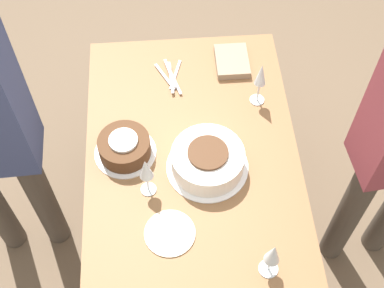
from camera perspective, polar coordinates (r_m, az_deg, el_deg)
ground_plane at (r=2.77m, az=-0.00°, el=-8.94°), size 12.00×12.00×0.00m
dining_table at (r=2.24m, az=-0.00°, el=-2.47°), size 1.25×0.85×0.72m
cake_center_white at (r=2.05m, az=1.68°, el=-1.75°), size 0.32×0.32×0.11m
cake_front_chocolate at (r=2.11m, az=-7.22°, el=-0.32°), size 0.25×0.25×0.10m
wine_glass_near at (r=1.93m, az=-4.93°, el=-2.80°), size 0.06×0.06×0.20m
wine_glass_far at (r=1.81m, az=8.62°, el=-11.59°), size 0.07×0.07×0.19m
wine_glass_extra at (r=2.19m, az=7.34°, el=7.13°), size 0.06×0.06×0.22m
dessert_plate_right at (r=1.96m, az=-2.38°, el=-9.49°), size 0.19×0.19×0.01m
fork_pile at (r=2.36m, az=-2.24°, el=7.22°), size 0.21×0.12×0.02m
napkin_stack at (r=2.42m, az=4.28°, el=8.80°), size 0.19×0.14×0.03m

